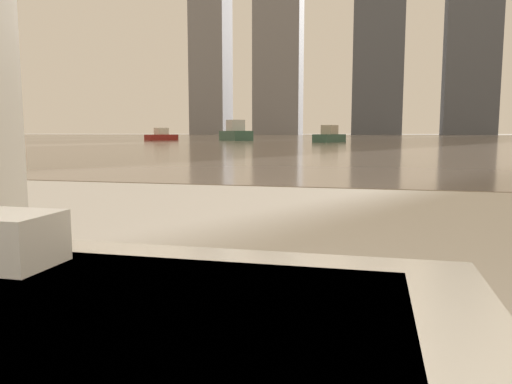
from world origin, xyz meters
name	(u,v)px	position (x,y,z in m)	size (l,w,h in m)	color
harbor_water	(370,138)	(0.00, 62.00, 0.01)	(180.00, 110.00, 0.01)	gray
harbor_boat_0	(161,136)	(-17.59, 40.67, 0.39)	(2.36, 3.00, 1.09)	maroon
harbor_boat_1	(235,133)	(-11.18, 41.82, 0.63)	(3.97, 4.83, 1.77)	#335647
harbor_boat_2	(330,136)	(-2.59, 36.46, 0.45)	(2.21, 3.48, 1.24)	#335647
skyline_tower_2	(378,69)	(0.79, 118.00, 14.82)	(10.91, 8.67, 29.65)	#4C515B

